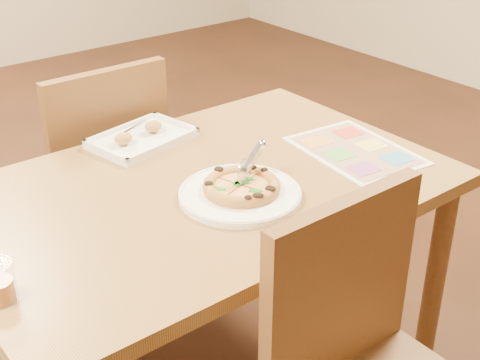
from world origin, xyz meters
TOP-DOWN VIEW (x-y plane):
  - dining_table at (0.00, 0.00)m, footprint 1.30×0.85m
  - chair_near at (0.00, -0.60)m, footprint 0.42×0.42m
  - chair_far at (-0.00, 0.60)m, footprint 0.42×0.42m
  - plate at (0.04, -0.12)m, footprint 0.35×0.35m
  - pizza at (0.04, -0.11)m, footprint 0.20×0.20m
  - pizza_cutter at (0.09, -0.10)m, footprint 0.13×0.06m
  - appetizer_tray at (0.01, 0.32)m, footprint 0.32×0.25m
  - menu at (0.47, -0.11)m, footprint 0.30×0.40m

SIDE VIEW (x-z plane):
  - chair_near at x=0.00m, z-range 0.33..0.80m
  - chair_far at x=0.00m, z-range 0.33..0.80m
  - dining_table at x=0.00m, z-range 0.27..0.99m
  - menu at x=0.47m, z-range 0.72..0.72m
  - plate at x=0.04m, z-range 0.72..0.74m
  - appetizer_tray at x=0.01m, z-range 0.70..0.76m
  - pizza at x=0.04m, z-range 0.73..0.76m
  - pizza_cutter at x=0.09m, z-range 0.76..0.84m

